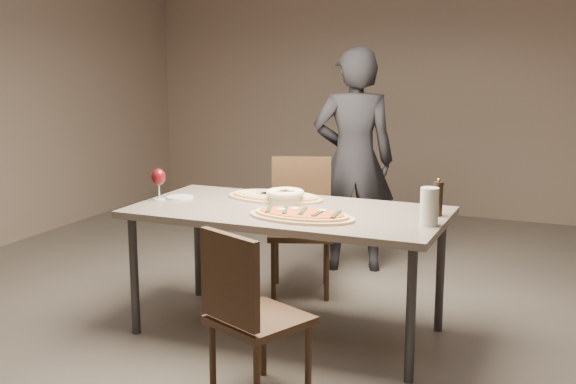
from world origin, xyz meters
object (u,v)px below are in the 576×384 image
at_px(chair_far, 301,217).
at_px(diner, 354,161).
at_px(bread_basket, 285,195).
at_px(dining_table, 288,219).
at_px(carafe, 429,206).
at_px(pepper_mill_left, 438,198).
at_px(chair_near, 247,307).
at_px(zucchini_pizza, 302,215).
at_px(ham_pizza, 275,196).

height_order(chair_far, diner, diner).
distance_m(bread_basket, diner, 1.22).
bearing_deg(dining_table, carafe, -5.01).
height_order(pepper_mill_left, chair_near, pepper_mill_left).
distance_m(dining_table, diner, 1.37).
distance_m(dining_table, bread_basket, 0.19).
bearing_deg(diner, chair_far, 50.82).
height_order(chair_near, diner, diner).
bearing_deg(pepper_mill_left, bread_basket, -178.68).
xyz_separation_m(zucchini_pizza, pepper_mill_left, (0.67, 0.34, 0.08)).
height_order(zucchini_pizza, ham_pizza, zucchini_pizza).
relative_size(chair_far, diner, 0.55).
bearing_deg(ham_pizza, chair_near, -72.86).
bearing_deg(bread_basket, dining_table, -61.13).
relative_size(ham_pizza, bread_basket, 2.70).
bearing_deg(zucchini_pizza, chair_far, 105.91).
distance_m(zucchini_pizza, carafe, 0.69).
relative_size(zucchini_pizza, ham_pizza, 0.98).
xyz_separation_m(chair_near, chair_far, (-0.39, 1.65, 0.04)).
height_order(zucchini_pizza, diner, diner).
relative_size(dining_table, ham_pizza, 2.93).
bearing_deg(zucchini_pizza, ham_pizza, 123.46).
height_order(zucchini_pizza, chair_near, chair_near).
bearing_deg(pepper_mill_left, chair_near, -122.92).
xyz_separation_m(dining_table, ham_pizza, (-0.18, 0.23, 0.07)).
distance_m(ham_pizza, diner, 1.14).
bearing_deg(carafe, ham_pizza, 163.22).
distance_m(carafe, diner, 1.68).
relative_size(ham_pizza, chair_near, 0.73).
xyz_separation_m(zucchini_pizza, diner, (-0.20, 1.54, 0.07)).
height_order(carafe, diner, diner).
xyz_separation_m(ham_pizza, carafe, (1.01, -0.31, 0.08)).
bearing_deg(bread_basket, chair_far, 103.59).
bearing_deg(diner, zucchini_pizza, 76.25).
height_order(zucchini_pizza, pepper_mill_left, pepper_mill_left).
height_order(carafe, chair_far, carafe).
bearing_deg(ham_pizza, diner, 82.62).
height_order(zucchini_pizza, bread_basket, bread_basket).
distance_m(pepper_mill_left, chair_far, 1.28).
relative_size(bread_basket, pepper_mill_left, 1.08).
xyz_separation_m(bread_basket, carafe, (0.91, -0.21, 0.05)).
height_order(dining_table, bread_basket, bread_basket).
height_order(bread_basket, carafe, carafe).
xyz_separation_m(pepper_mill_left, chair_far, (-1.06, 0.62, -0.34)).
height_order(zucchini_pizza, carafe, carafe).
relative_size(dining_table, carafe, 9.00).
xyz_separation_m(carafe, diner, (-0.87, 1.44, -0.01)).
bearing_deg(carafe, chair_far, 141.19).
bearing_deg(dining_table, chair_far, 106.57).
relative_size(bread_basket, chair_near, 0.27).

